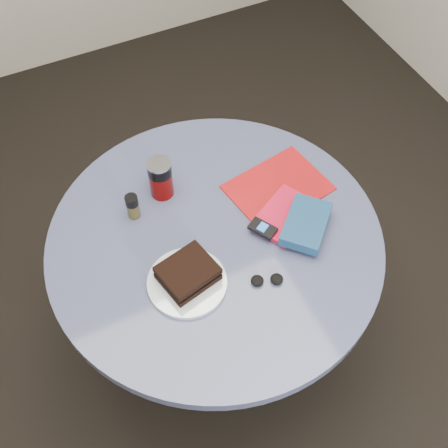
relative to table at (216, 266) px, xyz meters
name	(u,v)px	position (x,y,z in m)	size (l,w,h in m)	color
ground	(217,341)	(0.00, 0.00, -0.59)	(4.00, 4.00, 0.00)	black
table	(216,266)	(0.00, 0.00, 0.00)	(1.00, 1.00, 0.75)	black
plate	(187,283)	(-0.14, -0.11, 0.17)	(0.22, 0.22, 0.01)	silver
sandwich	(188,273)	(-0.13, -0.10, 0.20)	(0.17, 0.15, 0.05)	black
soda_can	(161,178)	(-0.08, 0.23, 0.23)	(0.09, 0.09, 0.14)	#690605
pepper_grinder	(133,206)	(-0.19, 0.18, 0.21)	(0.05, 0.05, 0.09)	#47401E
magazine	(278,188)	(0.26, 0.08, 0.17)	(0.30, 0.22, 0.01)	#9E0E12
red_book	(284,215)	(0.22, -0.03, 0.18)	(0.19, 0.13, 0.02)	red
novel	(306,224)	(0.25, -0.10, 0.20)	(0.18, 0.12, 0.03)	navy
mp3_player	(263,228)	(0.13, -0.05, 0.19)	(0.08, 0.09, 0.01)	black
headphones	(267,280)	(0.07, -0.20, 0.17)	(0.10, 0.07, 0.02)	black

